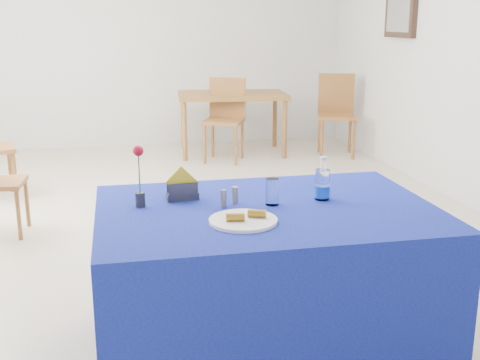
% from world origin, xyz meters
% --- Properties ---
extents(floor, '(7.00, 7.00, 0.00)m').
position_xyz_m(floor, '(0.00, 0.00, 0.00)').
color(floor, beige).
rests_on(floor, ground).
extents(room_shell, '(7.00, 7.00, 7.00)m').
position_xyz_m(room_shell, '(0.00, 0.00, 1.75)').
color(room_shell, silver).
rests_on(room_shell, ground).
extents(picture_frame, '(0.06, 0.64, 0.52)m').
position_xyz_m(picture_frame, '(2.47, 1.60, 1.70)').
color(picture_frame, black).
rests_on(picture_frame, room_shell).
extents(picture_art, '(0.02, 0.52, 0.40)m').
position_xyz_m(picture_art, '(2.44, 1.60, 1.70)').
color(picture_art, '#998C66').
rests_on(picture_art, room_shell).
extents(plate, '(0.30, 0.30, 0.01)m').
position_xyz_m(plate, '(-0.03, -2.10, 0.77)').
color(plate, white).
rests_on(plate, blue_table).
extents(drinking_glass, '(0.06, 0.06, 0.13)m').
position_xyz_m(drinking_glass, '(0.16, -1.87, 0.82)').
color(drinking_glass, white).
rests_on(drinking_glass, blue_table).
extents(salt_shaker, '(0.03, 0.03, 0.08)m').
position_xyz_m(salt_shaker, '(-0.01, -1.82, 0.80)').
color(salt_shaker, slate).
rests_on(salt_shaker, blue_table).
extents(pepper_shaker, '(0.03, 0.03, 0.08)m').
position_xyz_m(pepper_shaker, '(-0.08, -1.86, 0.80)').
color(pepper_shaker, slate).
rests_on(pepper_shaker, blue_table).
extents(blue_table, '(1.60, 1.10, 0.76)m').
position_xyz_m(blue_table, '(0.12, -1.91, 0.38)').
color(blue_table, '#101497').
rests_on(blue_table, floor).
extents(water_bottle, '(0.08, 0.08, 0.21)m').
position_xyz_m(water_bottle, '(0.42, -1.83, 0.83)').
color(water_bottle, white).
rests_on(water_bottle, blue_table).
extents(napkin_holder, '(0.16, 0.08, 0.17)m').
position_xyz_m(napkin_holder, '(-0.26, -1.70, 0.81)').
color(napkin_holder, '#343539').
rests_on(napkin_holder, blue_table).
extents(rose_vase, '(0.05, 0.05, 0.30)m').
position_xyz_m(rose_vase, '(-0.46, -1.78, 0.90)').
color(rose_vase, '#242429').
rests_on(rose_vase, blue_table).
extents(oak_table, '(1.39, 0.96, 0.76)m').
position_xyz_m(oak_table, '(0.85, 2.72, 0.68)').
color(oak_table, olive).
rests_on(oak_table, floor).
extents(chair_bg_left, '(0.57, 0.57, 0.97)m').
position_xyz_m(chair_bg_left, '(0.71, 2.40, 0.56)').
color(chair_bg_left, brown).
rests_on(chair_bg_left, floor).
extents(chair_bg_right, '(0.54, 0.54, 0.99)m').
position_xyz_m(chair_bg_right, '(2.10, 2.40, 0.57)').
color(chair_bg_right, brown).
rests_on(chair_bg_right, floor).
extents(banana_pieces, '(0.19, 0.09, 0.03)m').
position_xyz_m(banana_pieces, '(-0.02, -2.10, 0.79)').
color(banana_pieces, gold).
rests_on(banana_pieces, plate).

